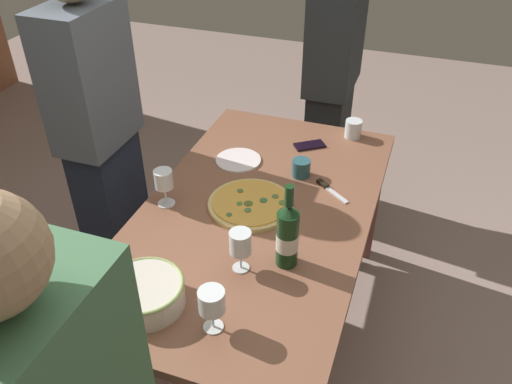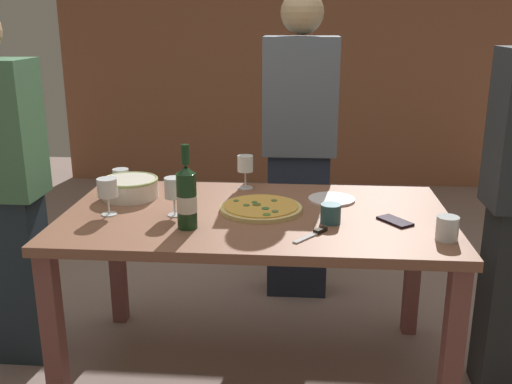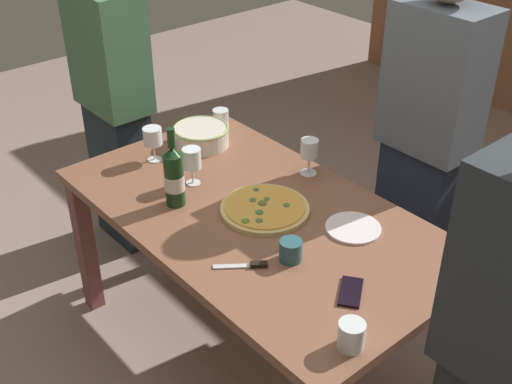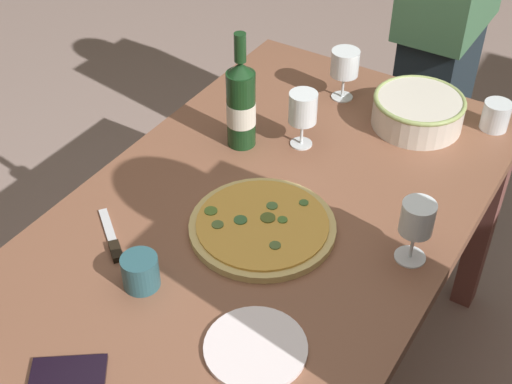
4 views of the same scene
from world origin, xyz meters
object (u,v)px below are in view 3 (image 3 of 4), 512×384
Objects in this scene: wine_glass_by_bottle at (309,150)px; person_guest_right at (426,140)px; wine_glass_far_left at (192,160)px; side_plate at (353,228)px; cup_spare at (351,335)px; pizza_knife at (248,265)px; wine_bottle at (174,176)px; wine_glass_near_pizza at (153,137)px; dining_table at (256,231)px; cup_amber at (221,118)px; serving_bowl at (201,135)px; person_host at (114,103)px; pizza at (265,208)px; cup_ceramic at (291,250)px; cell_phone at (351,292)px.

wine_glass_by_bottle is 0.10× the size of person_guest_right.
side_plate is at bearing 21.69° from wine_glass_far_left.
side_plate is at bearing 131.43° from cup_spare.
wine_glass_by_bottle is 0.69m from pizza_knife.
wine_glass_far_left is at bearing 162.46° from pizza_knife.
wine_bottle reaches higher than pizza_knife.
wine_glass_near_pizza is at bearing 168.72° from pizza_knife.
dining_table is 19.55× the size of cup_amber.
cup_spare is (0.72, -0.25, 0.14)m from dining_table.
cup_amber is 0.50× the size of pizza_knife.
serving_bowl is 2.87× the size of cup_spare.
cup_amber is 1.53m from cup_spare.
person_host is at bearing 170.97° from cup_spare.
side_plate is (-0.40, 0.45, -0.04)m from cup_spare.
pizza is 0.35m from pizza_knife.
dining_table is at bearing -148.26° from side_plate.
person_host is at bearing 164.63° from wine_bottle.
serving_bowl is 0.78× the size of wine_bottle.
cup_ceramic is 0.91× the size of cup_spare.
person_host is at bearing 177.76° from dining_table.
wine_glass_far_left is 0.90m from cell_phone.
wine_glass_near_pizza is at bearing -177.45° from wine_glass_far_left.
wine_glass_by_bottle is at bearing 142.58° from cup_spare.
serving_bowl is 0.25m from wine_glass_near_pizza.
side_plate and cell_phone have the same top height.
pizza_knife is at bearing -115.04° from cup_ceramic.
wine_glass_far_left is 1.12× the size of cell_phone.
cup_spare is 0.48m from pizza_knife.
dining_table is 4.60× the size of pizza.
cup_amber is 0.56m from person_host.
cup_spare is at bearing 38.91° from person_guest_right.
pizza is at bearing 9.27° from wine_glass_near_pizza.
person_guest_right is (0.78, 0.89, -0.01)m from wine_glass_near_pizza.
person_guest_right is (0.86, 0.46, 0.06)m from cup_amber.
cup_spare reaches higher than dining_table.
serving_bowl is 3.18× the size of cup_ceramic.
dining_table is at bearing 160.75° from cup_spare.
wine_glass_near_pizza is at bearing 178.13° from cup_ceramic.
side_plate is at bearing 79.30° from pizza_knife.
wine_bottle is 2.13× the size of wine_glass_near_pizza.
person_guest_right reaches higher than dining_table.
wine_glass_by_bottle is 1.10× the size of cell_phone.
cup_ceramic is at bearing -50.35° from wine_glass_by_bottle.
side_plate is 0.12× the size of person_guest_right.
cell_phone is at bearing -12.06° from serving_bowl.
wine_glass_by_bottle is (0.52, 0.43, -0.00)m from wine_glass_near_pizza.
serving_bowl is 0.92m from pizza_knife.
cell_phone is at bearing 35.28° from person_guest_right.
cup_amber is (-0.43, 0.56, -0.09)m from wine_bottle.
dining_table is 11.11× the size of cell_phone.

